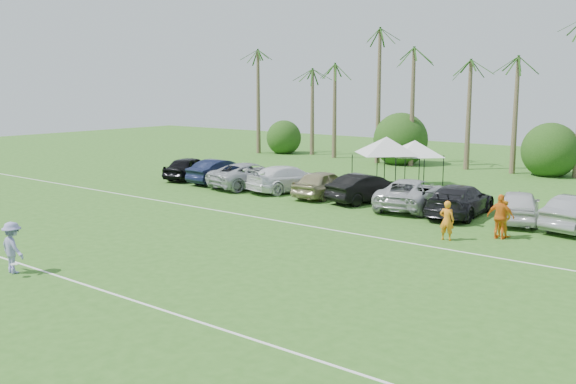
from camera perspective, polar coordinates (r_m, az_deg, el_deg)
The scene contains 27 objects.
ground at distance 23.35m, azimuth -23.96°, elevation -7.98°, with size 120.00×120.00×0.00m, color #32661E.
field_lines at distance 27.77m, azimuth -9.22°, elevation -4.52°, with size 80.00×12.10×0.01m.
palm_tree_0 at distance 63.83m, azimuth -2.83°, elevation 10.29°, with size 2.40×2.40×8.90m.
palm_tree_1 at distance 60.68m, azimuth 0.79°, elevation 11.16°, with size 2.40×2.40×9.90m.
palm_tree_2 at distance 57.80m, azimuth 4.81°, elevation 12.06°, with size 2.40×2.40×10.90m.
palm_tree_3 at distance 55.73m, azimuth 8.34°, elevation 12.96°, with size 2.40×2.40×11.90m.
palm_tree_4 at distance 53.74m, azimuth 12.03°, elevation 10.22°, with size 2.40×2.40×8.90m.
palm_tree_5 at distance 52.10m, azimuth 16.08°, elevation 11.05°, with size 2.40×2.40×9.90m.
palm_tree_6 at distance 50.74m, azimuth 20.39°, elevation 11.85°, with size 2.40×2.40×10.90m.
bush_tree_0 at distance 62.87m, azimuth -0.12°, elevation 5.13°, with size 4.00×4.00×4.00m.
bush_tree_1 at distance 55.76m, azimuth 10.44°, elevation 4.40°, with size 4.00×4.00×4.00m.
bush_tree_2 at distance 51.28m, azimuth 22.38°, elevation 3.39°, with size 4.00×4.00×4.00m.
sideline_player_a at distance 28.62m, azimuth 13.94°, elevation -2.47°, with size 0.64×0.42×1.75m, color orange.
sideline_player_b at distance 30.00m, azimuth 18.56°, elevation -2.24°, with size 0.80×0.62×1.64m, color orange.
sideline_player_c at distance 29.48m, azimuth 18.37°, elevation -2.10°, with size 1.16×0.48×1.97m, color orange.
canopy_tent_left at distance 41.76m, azimuth 8.76°, elevation 4.87°, with size 4.83×4.83×3.91m.
canopy_tent_right at distance 43.06m, azimuth 11.22°, elevation 4.53°, with size 4.38×4.38×3.55m.
frisbee_player at distance 25.04m, azimuth -23.27°, elevation -4.56°, with size 1.30×0.77×1.87m.
parked_car_0 at distance 46.03m, azimuth -8.68°, elevation 2.13°, with size 1.92×4.78×1.63m, color black.
parked_car_1 at distance 44.03m, azimuth -6.01°, elevation 1.85°, with size 1.72×4.94×1.63m, color black.
parked_car_2 at distance 41.97m, azimuth -3.32°, elevation 1.51°, with size 2.70×5.86×1.63m, color #AAAEB2.
parked_car_3 at distance 40.36m, azimuth 0.05°, elevation 1.20°, with size 2.28×5.61×1.63m, color white.
parked_car_4 at distance 38.41m, azimuth 3.17°, elevation 0.75°, with size 1.92×4.78×1.63m, color tan.
parked_car_5 at distance 36.99m, azimuth 7.00°, elevation 0.35°, with size 1.72×4.94×1.63m, color black.
parked_car_6 at distance 35.50m, azimuth 10.90°, elevation -0.14°, with size 2.70×5.86×1.63m, color #B7B7BB.
parked_car_7 at distance 34.08m, azimuth 15.04°, elevation -0.70°, with size 2.28×5.61×1.63m, color black.
parked_car_8 at distance 33.34m, azimuth 19.80°, elevation -1.17°, with size 1.92×4.78×1.63m, color silver.
Camera 1 is at (19.95, -10.10, 6.73)m, focal length 40.00 mm.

